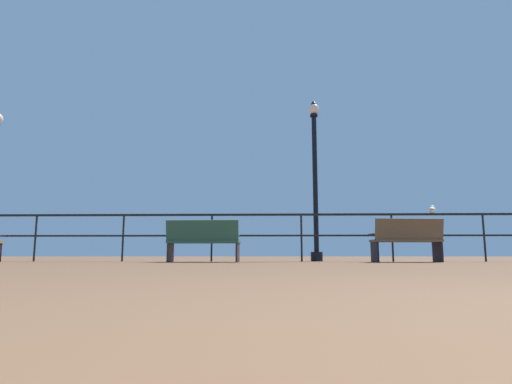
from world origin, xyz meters
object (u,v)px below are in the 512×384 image
at_px(bench_near_right, 407,238).
at_px(lamppost_center, 315,177).
at_px(seagull_on_rail, 432,210).
at_px(bench_near_left, 203,239).

bearing_deg(bench_near_right, lamppost_center, 148.26).
xyz_separation_m(lamppost_center, seagull_on_rail, (2.64, -0.32, -0.84)).
bearing_deg(bench_near_left, lamppost_center, 23.70).
bearing_deg(lamppost_center, bench_near_left, -156.30).
distance_m(bench_near_left, lamppost_center, 3.17).
height_order(bench_near_left, lamppost_center, lamppost_center).
bearing_deg(lamppost_center, bench_near_right, -31.74).
xyz_separation_m(bench_near_left, seagull_on_rail, (5.17, 0.79, 0.71)).
xyz_separation_m(bench_near_left, lamppost_center, (2.53, 1.11, 1.55)).
distance_m(bench_near_right, lamppost_center, 2.59).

